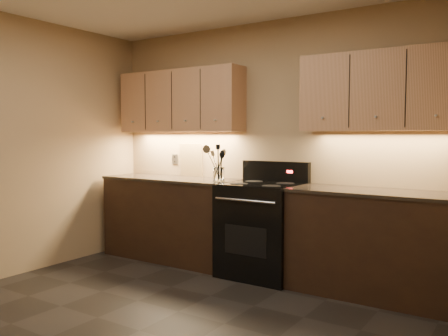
# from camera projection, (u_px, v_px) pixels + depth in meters

# --- Properties ---
(floor) EXTENTS (4.00, 4.00, 0.00)m
(floor) POSITION_uv_depth(u_px,v_px,m) (140.00, 331.00, 3.43)
(floor) COLOR black
(floor) RESTS_ON ground
(wall_back) EXTENTS (4.00, 0.04, 2.60)m
(wall_back) POSITION_uv_depth(u_px,v_px,m) (271.00, 146.00, 5.00)
(wall_back) COLOR tan
(wall_back) RESTS_ON ground
(wall_right) EXTENTS (0.04, 4.00, 2.60)m
(wall_right) POSITION_uv_depth(u_px,v_px,m) (448.00, 159.00, 2.23)
(wall_right) COLOR tan
(wall_right) RESTS_ON ground
(counter_left) EXTENTS (1.62, 0.62, 0.93)m
(counter_left) POSITION_uv_depth(u_px,v_px,m) (173.00, 218.00, 5.41)
(counter_left) COLOR black
(counter_left) RESTS_ON ground
(counter_right) EXTENTS (1.46, 0.62, 0.93)m
(counter_right) POSITION_uv_depth(u_px,v_px,m) (373.00, 243.00, 4.16)
(counter_right) COLOR black
(counter_right) RESTS_ON ground
(stove) EXTENTS (0.76, 0.68, 1.14)m
(stove) POSITION_uv_depth(u_px,v_px,m) (262.00, 228.00, 4.75)
(stove) COLOR black
(stove) RESTS_ON ground
(upper_cab_left) EXTENTS (1.60, 0.30, 0.70)m
(upper_cab_left) POSITION_uv_depth(u_px,v_px,m) (180.00, 101.00, 5.44)
(upper_cab_left) COLOR tan
(upper_cab_left) RESTS_ON wall_back
(upper_cab_right) EXTENTS (1.44, 0.30, 0.70)m
(upper_cab_right) POSITION_uv_depth(u_px,v_px,m) (381.00, 91.00, 4.19)
(upper_cab_right) COLOR tan
(upper_cab_right) RESTS_ON wall_back
(outlet_plate) EXTENTS (0.08, 0.01, 0.12)m
(outlet_plate) POSITION_uv_depth(u_px,v_px,m) (175.00, 159.00, 5.72)
(outlet_plate) COLOR #B2B5BA
(outlet_plate) RESTS_ON wall_back
(utensil_crock) EXTENTS (0.15, 0.15, 0.15)m
(utensil_crock) POSITION_uv_depth(u_px,v_px,m) (219.00, 175.00, 4.95)
(utensil_crock) COLOR white
(utensil_crock) RESTS_ON counter_left
(cutting_board) EXTENTS (0.31, 0.07, 0.38)m
(cutting_board) POSITION_uv_depth(u_px,v_px,m) (191.00, 160.00, 5.56)
(cutting_board) COLOR tan
(cutting_board) RESTS_ON counter_left
(wooden_spoon) EXTENTS (0.16, 0.11, 0.33)m
(wooden_spoon) POSITION_uv_depth(u_px,v_px,m) (215.00, 164.00, 4.95)
(wooden_spoon) COLOR tan
(wooden_spoon) RESTS_ON utensil_crock
(black_spoon) EXTENTS (0.12, 0.10, 0.31)m
(black_spoon) POSITION_uv_depth(u_px,v_px,m) (220.00, 165.00, 4.97)
(black_spoon) COLOR black
(black_spoon) RESTS_ON utensil_crock
(black_turner) EXTENTS (0.12, 0.12, 0.38)m
(black_turner) POSITION_uv_depth(u_px,v_px,m) (218.00, 162.00, 4.92)
(black_turner) COLOR black
(black_turner) RESTS_ON utensil_crock
(steel_spatula) EXTENTS (0.17, 0.16, 0.35)m
(steel_spatula) POSITION_uv_depth(u_px,v_px,m) (221.00, 164.00, 4.94)
(steel_spatula) COLOR silver
(steel_spatula) RESTS_ON utensil_crock
(steel_skimmer) EXTENTS (0.25, 0.13, 0.38)m
(steel_skimmer) POSITION_uv_depth(u_px,v_px,m) (220.00, 162.00, 4.92)
(steel_skimmer) COLOR silver
(steel_skimmer) RESTS_ON utensil_crock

